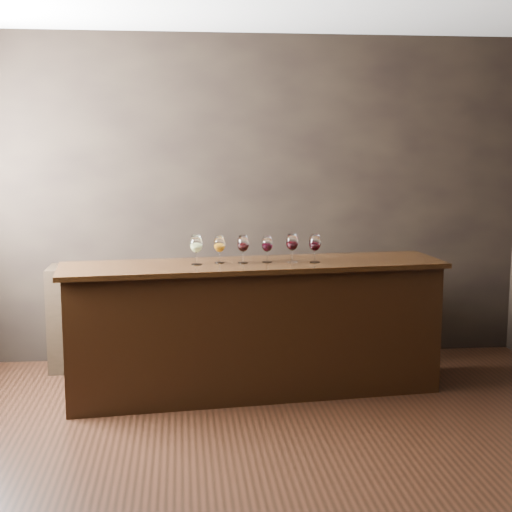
{
  "coord_description": "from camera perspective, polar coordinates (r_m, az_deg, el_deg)",
  "views": [
    {
      "loc": [
        -0.51,
        -3.91,
        1.86
      ],
      "look_at": [
        0.04,
        1.28,
        1.05
      ],
      "focal_mm": 50.0,
      "sensor_mm": 36.0,
      "label": 1
    }
  ],
  "objects": [
    {
      "name": "glass_amber",
      "position": [
        5.27,
        -2.94,
        0.9
      ],
      "size": [
        0.08,
        0.08,
        0.2
      ],
      "color": "white",
      "rests_on": "bar_top"
    },
    {
      "name": "bar_counter",
      "position": [
        5.4,
        -0.15,
        -5.98
      ],
      "size": [
        2.8,
        0.85,
        0.96
      ],
      "primitive_type": "cube",
      "rotation": [
        0.0,
        0.0,
        0.09
      ],
      "color": "black",
      "rests_on": "ground"
    },
    {
      "name": "ground",
      "position": [
        4.36,
        1.28,
        -16.43
      ],
      "size": [
        5.0,
        5.0,
        0.0
      ],
      "primitive_type": "plane",
      "color": "black",
      "rests_on": "ground"
    },
    {
      "name": "room_shell",
      "position": [
        4.04,
        -2.15,
        8.1
      ],
      "size": [
        5.02,
        4.52,
        2.81
      ],
      "color": "black",
      "rests_on": "ground"
    },
    {
      "name": "back_bar_shelf",
      "position": [
        6.11,
        -4.9,
        -4.71
      ],
      "size": [
        2.41,
        0.4,
        0.87
      ],
      "primitive_type": "cube",
      "color": "black",
      "rests_on": "ground"
    },
    {
      "name": "glass_red_a",
      "position": [
        5.26,
        -1.04,
        0.95
      ],
      "size": [
        0.09,
        0.09,
        0.21
      ],
      "color": "white",
      "rests_on": "bar_top"
    },
    {
      "name": "glass_white",
      "position": [
        5.2,
        -4.81,
        0.92
      ],
      "size": [
        0.09,
        0.09,
        0.22
      ],
      "color": "white",
      "rests_on": "bar_top"
    },
    {
      "name": "glass_red_c",
      "position": [
        5.3,
        2.91,
        1.07
      ],
      "size": [
        0.09,
        0.09,
        0.22
      ],
      "color": "white",
      "rests_on": "bar_top"
    },
    {
      "name": "bar_top",
      "position": [
        5.29,
        -0.15,
        -0.73
      ],
      "size": [
        2.9,
        0.93,
        0.04
      ],
      "primitive_type": "cube",
      "rotation": [
        0.0,
        0.0,
        0.09
      ],
      "color": "black",
      "rests_on": "bar_counter"
    },
    {
      "name": "glass_red_b",
      "position": [
        5.29,
        0.9,
        0.93
      ],
      "size": [
        0.08,
        0.08,
        0.2
      ],
      "color": "white",
      "rests_on": "bar_top"
    },
    {
      "name": "glass_red_d",
      "position": [
        5.3,
        4.73,
        1.03
      ],
      "size": [
        0.09,
        0.09,
        0.21
      ],
      "color": "white",
      "rests_on": "bar_top"
    }
  ]
}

